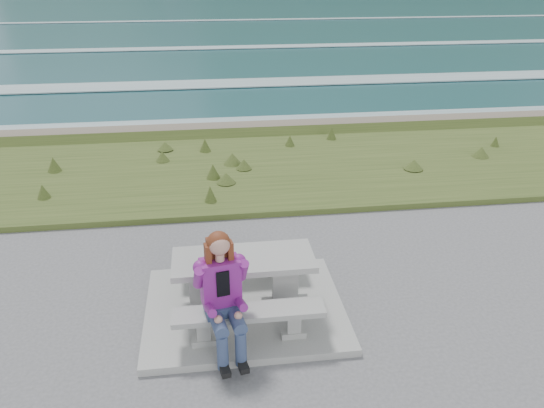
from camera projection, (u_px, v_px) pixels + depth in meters
name	position (u px, v px, depth m)	size (l,w,h in m)	color
concrete_slab	(245.00, 309.00, 7.04)	(2.60, 2.10, 0.10)	gray
picnic_table	(244.00, 268.00, 6.78)	(1.80, 0.75, 0.75)	gray
bench_landward	(249.00, 317.00, 6.25)	(1.80, 0.35, 0.45)	gray
bench_seaward	(240.00, 256.00, 7.50)	(1.80, 0.35, 0.45)	gray
grass_verge	(226.00, 174.00, 11.55)	(160.00, 4.50, 0.22)	#35481B
shore_drop	(220.00, 133.00, 14.16)	(160.00, 0.80, 2.20)	#685B4E
ocean	(209.00, 72.00, 30.32)	(1600.00, 1600.00, 0.09)	#1F5058
seated_woman	(225.00, 312.00, 6.00)	(0.55, 0.82, 1.49)	navy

